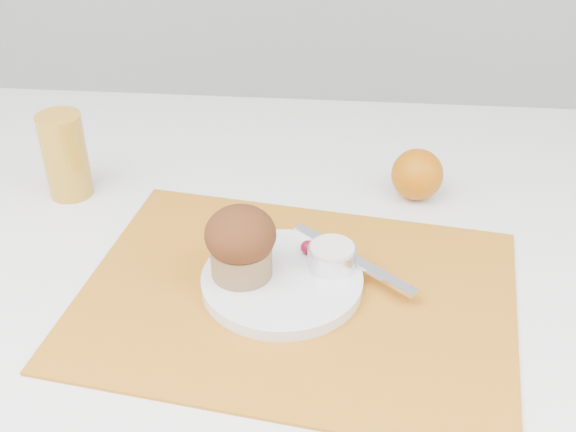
# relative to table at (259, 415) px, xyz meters

# --- Properties ---
(table) EXTENTS (1.20, 0.80, 0.75)m
(table) POSITION_rel_table_xyz_m (0.00, 0.00, 0.00)
(table) COLOR white
(table) RESTS_ON ground
(placemat) EXTENTS (0.54, 0.43, 0.00)m
(placemat) POSITION_rel_table_xyz_m (0.07, -0.14, 0.38)
(placemat) COLOR #C2731B
(placemat) RESTS_ON table
(plate) EXTENTS (0.19, 0.19, 0.02)m
(plate) POSITION_rel_table_xyz_m (0.05, -0.13, 0.39)
(plate) COLOR white
(plate) RESTS_ON placemat
(ramekin) EXTENTS (0.06, 0.06, 0.03)m
(ramekin) POSITION_rel_table_xyz_m (0.11, -0.10, 0.41)
(ramekin) COLOR silver
(ramekin) RESTS_ON plate
(cream) EXTENTS (0.06, 0.06, 0.01)m
(cream) POSITION_rel_table_xyz_m (0.11, -0.10, 0.42)
(cream) COLOR silver
(cream) RESTS_ON ramekin
(raspberry_near) EXTENTS (0.02, 0.02, 0.02)m
(raspberry_near) POSITION_rel_table_xyz_m (0.08, -0.08, 0.40)
(raspberry_near) COLOR #5E0215
(raspberry_near) RESTS_ON plate
(raspberry_far) EXTENTS (0.02, 0.02, 0.02)m
(raspberry_far) POSITION_rel_table_xyz_m (0.09, -0.08, 0.40)
(raspberry_far) COLOR #5E0210
(raspberry_far) RESTS_ON plate
(butter_knife) EXTENTS (0.15, 0.13, 0.00)m
(butter_knife) POSITION_rel_table_xyz_m (0.13, -0.09, 0.40)
(butter_knife) COLOR silver
(butter_knife) RESTS_ON plate
(orange) EXTENTS (0.07, 0.07, 0.07)m
(orange) POSITION_rel_table_xyz_m (0.22, 0.09, 0.41)
(orange) COLOR #C16306
(orange) RESTS_ON table
(juice_glass) EXTENTS (0.07, 0.07, 0.12)m
(juice_glass) POSITION_rel_table_xyz_m (-0.27, 0.06, 0.44)
(juice_glass) COLOR gold
(juice_glass) RESTS_ON table
(muffin) EXTENTS (0.09, 0.09, 0.09)m
(muffin) POSITION_rel_table_xyz_m (0.00, -0.13, 0.44)
(muffin) COLOR olive
(muffin) RESTS_ON plate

